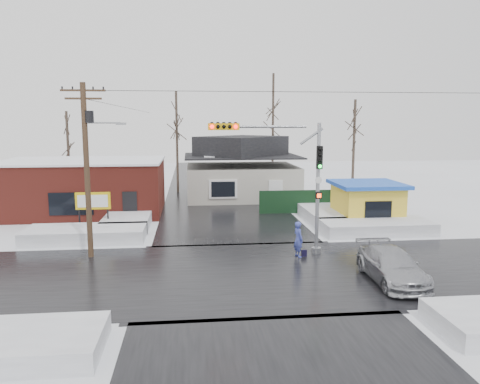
{
  "coord_description": "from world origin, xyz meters",
  "views": [
    {
      "loc": [
        -2.72,
        -21.01,
        7.07
      ],
      "look_at": [
        0.13,
        5.71,
        3.0
      ],
      "focal_mm": 35.0,
      "sensor_mm": 36.0,
      "label": 1
    }
  ],
  "objects": [
    {
      "name": "marquee_sign",
      "position": [
        -9.0,
        9.49,
        1.92
      ],
      "size": [
        2.2,
        0.21,
        2.55
      ],
      "color": "black",
      "rests_on": "ground"
    },
    {
      "name": "ground",
      "position": [
        0.0,
        0.0,
        0.0
      ],
      "size": [
        120.0,
        120.0,
        0.0
      ],
      "primitive_type": "plane",
      "color": "white",
      "rests_on": "ground"
    },
    {
      "name": "road_ew",
      "position": [
        0.0,
        0.0,
        0.01
      ],
      "size": [
        120.0,
        10.0,
        0.02
      ],
      "primitive_type": "cube",
      "color": "black",
      "rests_on": "ground"
    },
    {
      "name": "tree_far_right",
      "position": [
        12.0,
        20.0,
        7.16
      ],
      "size": [
        3.0,
        3.0,
        9.0
      ],
      "color": "#332821",
      "rests_on": "ground"
    },
    {
      "name": "traffic_signal",
      "position": [
        2.43,
        2.97,
        4.54
      ],
      "size": [
        6.05,
        0.68,
        7.0
      ],
      "color": "gray",
      "rests_on": "ground"
    },
    {
      "name": "tree_far_left",
      "position": [
        -4.0,
        26.0,
        7.95
      ],
      "size": [
        3.0,
        3.0,
        10.0
      ],
      "color": "#332821",
      "rests_on": "ground"
    },
    {
      "name": "house",
      "position": [
        2.0,
        22.0,
        2.62
      ],
      "size": [
        10.4,
        8.4,
        5.76
      ],
      "color": "beige",
      "rests_on": "ground"
    },
    {
      "name": "snowbank_ne",
      "position": [
        9.0,
        7.0,
        0.4
      ],
      "size": [
        7.0,
        3.0,
        0.8
      ],
      "primitive_type": "cube",
      "color": "white",
      "rests_on": "ground"
    },
    {
      "name": "snowbank_nside_e",
      "position": [
        7.0,
        12.0,
        0.4
      ],
      "size": [
        3.0,
        8.0,
        0.8
      ],
      "primitive_type": "cube",
      "color": "white",
      "rests_on": "ground"
    },
    {
      "name": "snowbank_nside_w",
      "position": [
        -7.0,
        12.0,
        0.4
      ],
      "size": [
        3.0,
        8.0,
        0.8
      ],
      "primitive_type": "cube",
      "color": "white",
      "rests_on": "ground"
    },
    {
      "name": "utility_pole",
      "position": [
        -7.93,
        3.5,
        5.11
      ],
      "size": [
        3.15,
        0.44,
        9.0
      ],
      "color": "#382619",
      "rests_on": "ground"
    },
    {
      "name": "tree_far_mid",
      "position": [
        6.0,
        28.0,
        9.54
      ],
      "size": [
        3.0,
        3.0,
        12.0
      ],
      "color": "#332821",
      "rests_on": "ground"
    },
    {
      "name": "road_ns",
      "position": [
        0.0,
        0.0,
        0.01
      ],
      "size": [
        10.0,
        120.0,
        0.02
      ],
      "primitive_type": "cube",
      "color": "black",
      "rests_on": "ground"
    },
    {
      "name": "kiosk",
      "position": [
        9.5,
        9.99,
        1.46
      ],
      "size": [
        4.6,
        4.6,
        2.88
      ],
      "color": "yellow",
      "rests_on": "ground"
    },
    {
      "name": "brick_building",
      "position": [
        -11.0,
        15.99,
        2.08
      ],
      "size": [
        12.2,
        8.2,
        4.12
      ],
      "color": "maroon",
      "rests_on": "ground"
    },
    {
      "name": "snowbank_nw",
      "position": [
        -9.0,
        7.0,
        0.4
      ],
      "size": [
        7.0,
        3.0,
        0.8
      ],
      "primitive_type": "cube",
      "color": "white",
      "rests_on": "ground"
    },
    {
      "name": "pedestrian",
      "position": [
        2.84,
        2.33,
        0.94
      ],
      "size": [
        0.63,
        0.79,
        1.89
      ],
      "primitive_type": "imported",
      "rotation": [
        0.0,
        0.0,
        1.86
      ],
      "color": "#3C48AA",
      "rests_on": "ground"
    },
    {
      "name": "tree_far_west",
      "position": [
        -14.0,
        24.0,
        6.36
      ],
      "size": [
        3.0,
        3.0,
        8.0
      ],
      "color": "#332821",
      "rests_on": "ground"
    },
    {
      "name": "shopping_bag",
      "position": [
        3.17,
        2.35,
        0.17
      ],
      "size": [
        0.29,
        0.15,
        0.35
      ],
      "primitive_type": "cube",
      "rotation": [
        0.0,
        0.0,
        0.12
      ],
      "color": "black",
      "rests_on": "ground"
    },
    {
      "name": "fence",
      "position": [
        6.5,
        14.0,
        0.9
      ],
      "size": [
        8.0,
        0.12,
        1.8
      ],
      "primitive_type": "cube",
      "color": "black",
      "rests_on": "ground"
    },
    {
      "name": "car",
      "position": [
        6.1,
        -1.84,
        0.71
      ],
      "size": [
        2.07,
        4.94,
        1.42
      ],
      "primitive_type": "imported",
      "rotation": [
        0.0,
        0.0,
        -0.01
      ],
      "color": "#ADAEB4",
      "rests_on": "ground"
    }
  ]
}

